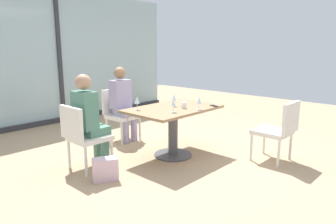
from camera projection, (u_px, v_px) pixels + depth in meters
ground_plane at (173, 155)px, 4.66m from camera, size 12.00×12.00×0.00m
window_wall_backdrop at (59, 65)px, 6.52m from camera, size 5.80×0.10×2.70m
dining_table_main at (173, 120)px, 4.54m from camera, size 1.34×0.87×0.73m
chair_far_left at (83, 134)px, 4.02m from camera, size 0.50×0.46×0.87m
chair_near_window at (119, 111)px, 5.38m from camera, size 0.46×0.51×0.87m
chair_front_right at (279, 128)px, 4.30m from camera, size 0.46×0.50×0.87m
person_far_left at (89, 117)px, 4.05m from camera, size 0.39×0.34×1.26m
person_near_window at (123, 100)px, 5.26m from camera, size 0.34×0.39×1.26m
wine_glass_0 at (174, 98)px, 4.55m from camera, size 0.07×0.07×0.18m
wine_glass_1 at (173, 103)px, 4.16m from camera, size 0.07×0.07×0.18m
wine_glass_2 at (199, 100)px, 4.33m from camera, size 0.07×0.07×0.18m
wine_glass_3 at (137, 101)px, 4.32m from camera, size 0.07×0.07×0.18m
coffee_cup at (184, 105)px, 4.44m from camera, size 0.08×0.08×0.09m
cell_phone_on_table at (214, 106)px, 4.61m from camera, size 0.12×0.16×0.01m
handbag_0 at (105, 169)px, 3.78m from camera, size 0.34×0.28×0.28m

